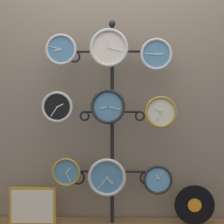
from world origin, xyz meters
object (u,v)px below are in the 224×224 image
object	(u,v)px
clock_bottom_left	(66,172)
clock_bottom_center	(107,177)
clock_top_left	(61,50)
picture_frame	(33,206)
clock_top_center	(109,48)
vinyl_record	(195,205)
clock_top_right	(156,54)
clock_middle_right	(161,112)
display_stand	(112,170)
clock_bottom_right	(158,180)
clock_middle_left	(57,107)
clock_middle_center	(108,107)

from	to	relation	value
clock_bottom_left	clock_bottom_center	bearing A→B (deg)	-1.91
clock_top_left	picture_frame	world-z (taller)	clock_top_left
clock_top_center	vinyl_record	distance (m)	1.55
clock_top_right	clock_bottom_left	world-z (taller)	clock_top_right
clock_top_left	vinyl_record	bearing A→B (deg)	2.34
clock_top_right	clock_middle_right	xyz separation A→B (m)	(0.04, -0.01, -0.49)
clock_top_right	clock_bottom_left	distance (m)	1.26
clock_bottom_center	picture_frame	distance (m)	0.70
clock_top_left	clock_middle_right	world-z (taller)	clock_top_left
display_stand	clock_top_center	bearing A→B (deg)	-103.87
clock_top_left	display_stand	bearing A→B (deg)	11.86
clock_bottom_right	clock_middle_left	bearing A→B (deg)	-178.56
clock_top_right	clock_bottom_right	bearing A→B (deg)	-25.85
clock_middle_center	clock_top_right	bearing A→B (deg)	3.81
clock_top_left	clock_middle_center	distance (m)	0.63
clock_top_left	clock_middle_right	xyz separation A→B (m)	(0.85, -0.00, -0.53)
display_stand	clock_middle_center	distance (m)	0.57
clock_middle_right	picture_frame	xyz separation A→B (m)	(-1.11, 0.01, -0.82)
clock_top_right	clock_middle_left	distance (m)	0.95
clock_top_left	clock_top_right	world-z (taller)	clock_top_left
clock_top_right	clock_bottom_left	size ratio (longest dim) A/B	1.11
display_stand	clock_top_right	distance (m)	1.07
display_stand	clock_bottom_center	size ratio (longest dim) A/B	5.64
clock_bottom_left	picture_frame	xyz separation A→B (m)	(-0.30, 0.02, -0.30)
clock_top_left	clock_middle_center	world-z (taller)	clock_top_left
clock_middle_right	clock_bottom_center	bearing A→B (deg)	-177.44
display_stand	clock_bottom_right	bearing A→B (deg)	-13.30
clock_bottom_center	clock_top_center	bearing A→B (deg)	35.62
clock_top_right	vinyl_record	xyz separation A→B (m)	(0.34, 0.04, -1.30)
clock_middle_left	picture_frame	xyz separation A→B (m)	(-0.23, 0.03, -0.86)
clock_middle_left	display_stand	bearing A→B (deg)	13.85
clock_middle_center	clock_bottom_right	bearing A→B (deg)	2.59
clock_top_right	picture_frame	bearing A→B (deg)	179.93
clock_top_center	clock_middle_center	xyz separation A→B (m)	(-0.01, -0.01, -0.50)
clock_bottom_right	vinyl_record	bearing A→B (deg)	8.54
clock_top_left	clock_middle_left	size ratio (longest dim) A/B	1.01
clock_middle_center	picture_frame	size ratio (longest dim) A/B	0.73
clock_middle_center	picture_frame	bearing A→B (deg)	177.53
clock_top_left	picture_frame	bearing A→B (deg)	178.35
clock_middle_center	vinyl_record	bearing A→B (deg)	5.19
clock_top_center	picture_frame	bearing A→B (deg)	178.40
clock_middle_left	clock_top_center	bearing A→B (deg)	1.59
display_stand	clock_middle_left	xyz separation A→B (m)	(-0.46, -0.11, 0.56)
clock_middle_left	clock_bottom_left	world-z (taller)	clock_middle_left
clock_bottom_left	clock_bottom_center	xyz separation A→B (m)	(0.35, -0.01, -0.04)
clock_top_left	clock_middle_right	bearing A→B (deg)	-0.15
display_stand	vinyl_record	xyz separation A→B (m)	(0.72, -0.04, -0.30)
clock_top_left	clock_bottom_left	size ratio (longest dim) A/B	1.09
clock_top_right	clock_middle_center	xyz separation A→B (m)	(-0.41, -0.03, -0.44)
clock_top_left	clock_middle_left	xyz separation A→B (m)	(-0.03, -0.02, -0.49)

